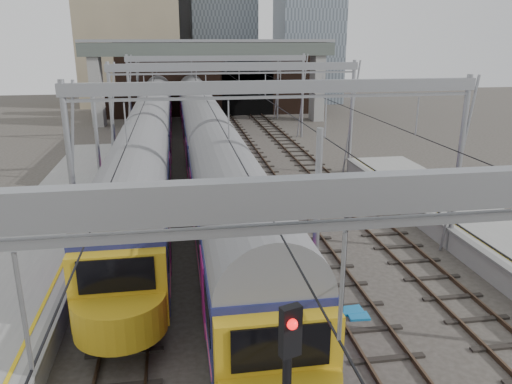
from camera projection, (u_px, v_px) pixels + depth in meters
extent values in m
plane|color=#38332D|center=(330.00, 379.00, 14.45)|extent=(160.00, 160.00, 0.00)
cube|color=slate|center=(51.00, 325.00, 15.25)|extent=(0.35, 55.00, 0.12)
cube|color=gold|center=(33.00, 325.00, 15.16)|extent=(0.12, 55.00, 0.01)
cube|color=#4C3828|center=(132.00, 215.00, 27.54)|extent=(0.08, 80.00, 0.16)
cube|color=#4C3828|center=(158.00, 213.00, 27.76)|extent=(0.08, 80.00, 0.16)
cube|color=black|center=(145.00, 215.00, 27.67)|extent=(2.40, 80.00, 0.14)
cube|color=#4C3828|center=(204.00, 211.00, 28.15)|extent=(0.08, 80.00, 0.16)
cube|color=#4C3828|center=(230.00, 210.00, 28.37)|extent=(0.08, 80.00, 0.16)
cube|color=black|center=(217.00, 212.00, 28.28)|extent=(2.40, 80.00, 0.14)
cube|color=#4C3828|center=(274.00, 207.00, 28.75)|extent=(0.08, 80.00, 0.16)
cube|color=#4C3828|center=(298.00, 206.00, 28.97)|extent=(0.08, 80.00, 0.16)
cube|color=black|center=(286.00, 208.00, 28.89)|extent=(2.40, 80.00, 0.14)
cube|color=#4C3828|center=(340.00, 204.00, 29.36)|extent=(0.08, 80.00, 0.16)
cube|color=#4C3828|center=(364.00, 203.00, 29.58)|extent=(0.08, 80.00, 0.16)
cube|color=black|center=(352.00, 204.00, 29.49)|extent=(2.40, 80.00, 0.14)
cube|color=gray|center=(493.00, 187.00, 6.53)|extent=(16.80, 0.28, 0.50)
cylinder|color=gray|center=(72.00, 183.00, 19.55)|extent=(0.24, 0.24, 8.00)
cylinder|color=gray|center=(459.00, 167.00, 22.05)|extent=(0.24, 0.24, 8.00)
cube|color=gray|center=(278.00, 87.00, 19.73)|extent=(16.80, 0.28, 0.50)
cylinder|color=gray|center=(113.00, 124.00, 32.75)|extent=(0.24, 0.24, 8.00)
cylinder|color=gray|center=(351.00, 118.00, 35.24)|extent=(0.24, 0.24, 8.00)
cube|color=gray|center=(236.00, 67.00, 32.93)|extent=(16.80, 0.28, 0.50)
cylinder|color=gray|center=(130.00, 99.00, 45.95)|extent=(0.24, 0.24, 8.00)
cylinder|color=gray|center=(302.00, 96.00, 48.44)|extent=(0.24, 0.24, 8.00)
cube|color=gray|center=(217.00, 58.00, 46.12)|extent=(16.80, 0.28, 0.50)
cylinder|color=gray|center=(138.00, 87.00, 57.26)|extent=(0.24, 0.24, 8.00)
cylinder|color=gray|center=(278.00, 85.00, 59.75)|extent=(0.24, 0.24, 8.00)
cube|color=gray|center=(208.00, 54.00, 57.44)|extent=(16.80, 0.28, 0.50)
cube|color=black|center=(138.00, 117.00, 26.04)|extent=(0.03, 80.00, 0.03)
cube|color=black|center=(215.00, 115.00, 26.65)|extent=(0.03, 80.00, 0.03)
cube|color=black|center=(288.00, 113.00, 27.26)|extent=(0.03, 80.00, 0.03)
cube|color=black|center=(358.00, 112.00, 27.86)|extent=(0.03, 80.00, 0.03)
cube|color=black|center=(223.00, 79.00, 62.43)|extent=(26.00, 2.00, 9.00)
cube|color=black|center=(248.00, 95.00, 62.49)|extent=(6.50, 0.10, 5.20)
cylinder|color=black|center=(248.00, 73.00, 61.72)|extent=(6.50, 0.10, 6.50)
cube|color=black|center=(126.00, 106.00, 60.56)|extent=(6.00, 1.50, 3.00)
cube|color=gray|center=(97.00, 88.00, 54.69)|extent=(1.20, 2.50, 8.20)
cube|color=gray|center=(317.00, 85.00, 58.49)|extent=(1.20, 2.50, 8.20)
cube|color=#4C564E|center=(210.00, 49.00, 55.37)|extent=(28.00, 3.00, 1.40)
cube|color=gray|center=(209.00, 41.00, 55.11)|extent=(28.00, 3.00, 0.30)
cube|color=tan|center=(130.00, 26.00, 71.87)|extent=(14.00, 12.00, 22.00)
cube|color=gray|center=(184.00, 40.00, 86.88)|extent=(18.00, 14.00, 18.00)
cube|color=black|center=(200.00, 143.00, 45.14)|extent=(2.37, 70.02, 0.70)
cube|color=#141D49|center=(199.00, 121.00, 44.55)|extent=(3.01, 70.02, 2.69)
cylinder|color=slate|center=(199.00, 106.00, 44.15)|extent=(2.95, 69.52, 2.95)
cube|color=black|center=(199.00, 116.00, 44.42)|extent=(3.03, 68.82, 0.81)
cube|color=#CB3F63|center=(200.00, 129.00, 44.77)|extent=(3.03, 69.02, 0.13)
cube|color=#B69017|center=(279.00, 367.00, 11.43)|extent=(2.95, 0.60, 2.49)
cube|color=black|center=(281.00, 348.00, 11.08)|extent=(2.26, 0.08, 1.08)
cube|color=black|center=(156.00, 137.00, 47.88)|extent=(2.32, 68.57, 0.70)
cube|color=#141D49|center=(155.00, 116.00, 47.30)|extent=(2.95, 68.57, 2.63)
cylinder|color=slate|center=(154.00, 102.00, 46.91)|extent=(2.89, 68.07, 2.89)
cube|color=black|center=(155.00, 112.00, 47.17)|extent=(2.97, 67.37, 0.79)
cube|color=#CB3F63|center=(156.00, 124.00, 47.52)|extent=(2.97, 67.57, 0.13)
cube|color=#B69017|center=(119.00, 292.00, 14.87)|extent=(2.89, 0.60, 2.43)
cube|color=black|center=(116.00, 275.00, 14.52)|extent=(2.21, 0.08, 1.05)
cube|color=black|center=(290.00, 331.00, 8.42)|extent=(0.41, 0.29, 0.95)
sphere|color=red|center=(292.00, 324.00, 8.24)|extent=(0.19, 0.19, 0.19)
cylinder|color=black|center=(344.00, 255.00, 17.16)|extent=(0.15, 0.15, 4.63)
cube|color=black|center=(349.00, 201.00, 16.39)|extent=(0.36, 0.23, 0.87)
sphere|color=red|center=(351.00, 196.00, 16.22)|extent=(0.17, 0.17, 0.17)
cube|color=#1770AE|center=(253.00, 310.00, 18.03)|extent=(1.02, 0.88, 0.10)
cube|color=#1770AE|center=(352.00, 310.00, 17.99)|extent=(0.82, 0.60, 0.09)
cube|color=#1770AE|center=(359.00, 316.00, 17.63)|extent=(0.76, 0.56, 0.09)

